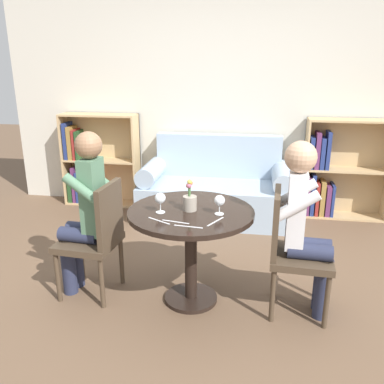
{
  "coord_description": "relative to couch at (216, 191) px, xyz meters",
  "views": [
    {
      "loc": [
        0.44,
        -2.67,
        1.74
      ],
      "look_at": [
        0.0,
        0.05,
        0.85
      ],
      "focal_mm": 38.0,
      "sensor_mm": 36.0,
      "label": 1
    }
  ],
  "objects": [
    {
      "name": "person_right",
      "position": [
        0.8,
        -1.77,
        0.36
      ],
      "size": [
        0.43,
        0.36,
        1.25
      ],
      "rotation": [
        0.0,
        0.0,
        1.51
      ],
      "color": "#282D47",
      "rests_on": "ground_plane"
    },
    {
      "name": "wine_glass_right",
      "position": [
        0.21,
        -1.8,
        0.51
      ],
      "size": [
        0.07,
        0.07,
        0.14
      ],
      "color": "white",
      "rests_on": "round_table"
    },
    {
      "name": "wine_glass_left",
      "position": [
        -0.2,
        -1.84,
        0.52
      ],
      "size": [
        0.08,
        0.08,
        0.14
      ],
      "color": "white",
      "rests_on": "round_table"
    },
    {
      "name": "bookshelf_left",
      "position": [
        -1.58,
        0.27,
        0.21
      ],
      "size": [
        0.93,
        0.28,
        1.13
      ],
      "color": "tan",
      "rests_on": "ground_plane"
    },
    {
      "name": "knife_left_setting",
      "position": [
        0.2,
        -1.95,
        0.42
      ],
      "size": [
        0.1,
        0.17,
        0.0
      ],
      "color": "silver",
      "rests_on": "round_table"
    },
    {
      "name": "fork_right_setting",
      "position": [
        -0.18,
        -1.99,
        0.42
      ],
      "size": [
        0.17,
        0.1,
        0.0
      ],
      "color": "silver",
      "rests_on": "round_table"
    },
    {
      "name": "ground_plane",
      "position": [
        0.0,
        -1.76,
        -0.31
      ],
      "size": [
        16.0,
        16.0,
        0.0
      ],
      "primitive_type": "plane",
      "color": "brown"
    },
    {
      "name": "back_wall",
      "position": [
        0.0,
        0.43,
        1.04
      ],
      "size": [
        5.2,
        0.05,
        2.7
      ],
      "color": "beige",
      "rests_on": "ground_plane"
    },
    {
      "name": "knife_right_setting",
      "position": [
        -0.06,
        -1.99,
        0.42
      ],
      "size": [
        0.19,
        0.05,
        0.0
      ],
      "color": "silver",
      "rests_on": "round_table"
    },
    {
      "name": "round_table",
      "position": [
        0.0,
        -1.76,
        0.27
      ],
      "size": [
        0.9,
        0.9,
        0.73
      ],
      "color": "black",
      "rests_on": "ground_plane"
    },
    {
      "name": "fork_left_setting",
      "position": [
        0.03,
        -2.06,
        0.42
      ],
      "size": [
        0.19,
        0.03,
        0.0
      ],
      "color": "silver",
      "rests_on": "round_table"
    },
    {
      "name": "person_left",
      "position": [
        -0.8,
        -1.76,
        0.36
      ],
      "size": [
        0.43,
        0.36,
        1.27
      ],
      "rotation": [
        0.0,
        0.0,
        -1.65
      ],
      "color": "#282D47",
      "rests_on": "ground_plane"
    },
    {
      "name": "chair_left",
      "position": [
        -0.71,
        -1.78,
        0.18
      ],
      "size": [
        0.45,
        0.45,
        0.9
      ],
      "rotation": [
        0.0,
        0.0,
        -1.65
      ],
      "color": "#473828",
      "rests_on": "ground_plane"
    },
    {
      "name": "chair_right",
      "position": [
        0.71,
        -1.76,
        0.18
      ],
      "size": [
        0.44,
        0.44,
        0.9
      ],
      "rotation": [
        0.0,
        0.0,
        1.51
      ],
      "color": "#473828",
      "rests_on": "ground_plane"
    },
    {
      "name": "flower_vase",
      "position": [
        -0.01,
        -1.75,
        0.49
      ],
      "size": [
        0.1,
        0.1,
        0.23
      ],
      "color": "#9E9384",
      "rests_on": "round_table"
    },
    {
      "name": "bookshelf_right",
      "position": [
        1.33,
        0.27,
        0.2
      ],
      "size": [
        0.93,
        0.28,
        1.13
      ],
      "color": "tan",
      "rests_on": "ground_plane"
    },
    {
      "name": "couch",
      "position": [
        0.0,
        0.0,
        0.0
      ],
      "size": [
        1.68,
        0.8,
        0.92
      ],
      "color": "#9EB2C6",
      "rests_on": "ground_plane"
    }
  ]
}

